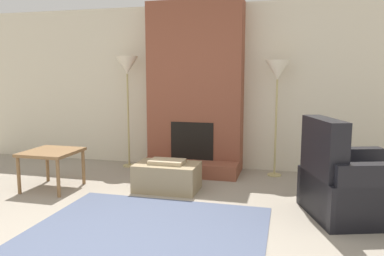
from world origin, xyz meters
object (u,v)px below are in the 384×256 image
object	(u,v)px
ottoman	(167,176)
floor_lamp_left	(127,69)
side_table	(52,155)
floor_lamp_right	(277,74)
armchair	(351,187)

from	to	relation	value
ottoman	floor_lamp_left	world-z (taller)	floor_lamp_left
ottoman	side_table	distance (m)	1.55
ottoman	floor_lamp_right	bearing A→B (deg)	39.12
floor_lamp_right	ottoman	bearing A→B (deg)	-140.88
ottoman	side_table	size ratio (longest dim) A/B	1.23
armchair	floor_lamp_right	bearing A→B (deg)	11.57
ottoman	floor_lamp_left	bearing A→B (deg)	133.09
armchair	floor_lamp_left	bearing A→B (deg)	47.11
floor_lamp_left	floor_lamp_right	world-z (taller)	floor_lamp_left
ottoman	armchair	size ratio (longest dim) A/B	0.66
floor_lamp_right	side_table	bearing A→B (deg)	-153.62
armchair	ottoman	bearing A→B (deg)	61.86
armchair	floor_lamp_right	size ratio (longest dim) A/B	0.73
ottoman	floor_lamp_right	distance (m)	2.17
armchair	floor_lamp_left	xyz separation A→B (m)	(-3.19, 1.47, 1.27)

